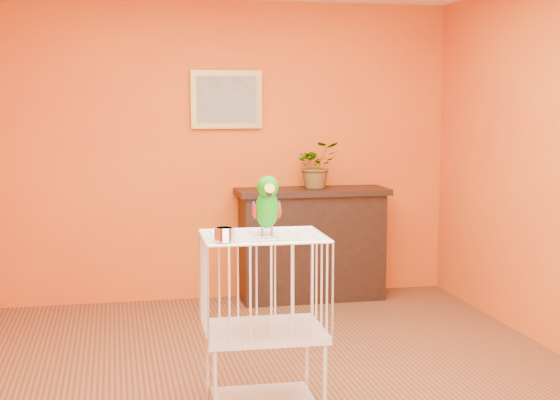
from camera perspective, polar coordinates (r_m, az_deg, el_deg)
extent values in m
plane|color=brown|center=(4.91, 0.04, -13.30)|extent=(4.50, 4.50, 0.00)
plane|color=orange|center=(6.84, -3.93, 3.57)|extent=(4.00, 0.00, 4.00)
plane|color=orange|center=(2.49, 11.02, -2.46)|extent=(4.00, 0.00, 4.00)
cube|color=black|center=(6.86, 2.34, -3.45)|extent=(1.24, 0.41, 0.93)
cube|color=black|center=(6.79, 2.36, 0.63)|extent=(1.32, 0.47, 0.05)
cube|color=black|center=(6.68, 2.74, -3.73)|extent=(0.87, 0.02, 0.46)
cube|color=#4C1615|center=(6.77, 0.32, -4.47)|extent=(0.05, 0.19, 0.29)
cube|color=#3D562B|center=(6.79, 1.00, -4.44)|extent=(0.05, 0.19, 0.29)
cube|color=#4C1615|center=(6.81, 1.77, -4.40)|extent=(0.05, 0.19, 0.29)
cube|color=#3D562B|center=(6.83, 2.61, -4.37)|extent=(0.05, 0.19, 0.29)
cube|color=#4C1615|center=(6.86, 3.45, -4.33)|extent=(0.05, 0.19, 0.29)
imported|color=#26722D|center=(6.77, 2.71, 2.19)|extent=(0.39, 0.43, 0.32)
cube|color=#A6883B|center=(6.80, -3.93, 7.35)|extent=(0.62, 0.03, 0.50)
cube|color=gray|center=(6.78, -3.91, 7.35)|extent=(0.52, 0.01, 0.40)
cube|color=silver|center=(4.46, -1.20, -14.39)|extent=(0.56, 0.44, 0.02)
cube|color=silver|center=(4.33, -1.21, -9.58)|extent=(0.66, 0.52, 0.04)
cube|color=silver|center=(4.21, -1.23, -2.65)|extent=(0.66, 0.52, 0.01)
cylinder|color=silver|center=(4.16, -4.79, -13.86)|extent=(0.02, 0.02, 0.45)
cylinder|color=silver|center=(4.25, 3.30, -13.37)|extent=(0.02, 0.02, 0.45)
cylinder|color=silver|center=(4.58, -5.35, -11.87)|extent=(0.02, 0.02, 0.45)
cylinder|color=silver|center=(4.67, 1.97, -11.50)|extent=(0.02, 0.02, 0.45)
cylinder|color=silver|center=(3.99, -4.09, -2.53)|extent=(0.10, 0.10, 0.07)
cylinder|color=#59544C|center=(4.18, -1.31, -2.36)|extent=(0.01, 0.01, 0.05)
cylinder|color=#59544C|center=(4.19, -0.60, -2.35)|extent=(0.01, 0.01, 0.05)
ellipsoid|color=#128204|center=(4.17, -0.95, -0.69)|extent=(0.14, 0.19, 0.24)
ellipsoid|color=#128204|center=(4.11, -0.90, 0.98)|extent=(0.12, 0.13, 0.12)
cone|color=orange|center=(4.06, -0.80, 0.72)|extent=(0.06, 0.08, 0.08)
cone|color=black|center=(4.08, -0.82, 0.45)|extent=(0.03, 0.03, 0.03)
sphere|color=black|center=(4.09, -1.41, 1.12)|extent=(0.02, 0.02, 0.02)
sphere|color=black|center=(4.10, -0.31, 1.13)|extent=(0.02, 0.02, 0.02)
ellipsoid|color=#A50C0C|center=(4.17, -1.86, -0.83)|extent=(0.03, 0.07, 0.08)
ellipsoid|color=navy|center=(4.19, -0.09, -0.79)|extent=(0.03, 0.07, 0.08)
cone|color=#128204|center=(4.25, -1.08, -1.59)|extent=(0.08, 0.17, 0.13)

